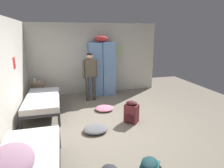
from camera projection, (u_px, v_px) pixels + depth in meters
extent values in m
plane|color=gray|center=(115.00, 125.00, 4.68)|extent=(8.86, 8.86, 0.00)
cube|color=beige|center=(94.00, 59.00, 6.98)|extent=(4.66, 0.06, 2.50)
cube|color=beige|center=(3.00, 80.00, 3.79)|extent=(0.06, 5.54, 2.50)
cube|color=beige|center=(117.00, 50.00, 7.08)|extent=(0.55, 0.01, 0.40)
cube|color=red|center=(14.00, 63.00, 4.66)|extent=(0.01, 0.20, 0.28)
cube|color=#6B93C6|center=(95.00, 69.00, 6.77)|extent=(0.44, 0.52, 1.85)
cylinder|color=black|center=(100.00, 67.00, 6.51)|extent=(0.02, 0.03, 0.02)
cube|color=#6B93C6|center=(108.00, 69.00, 6.88)|extent=(0.44, 0.52, 1.85)
cylinder|color=black|center=(113.00, 66.00, 6.62)|extent=(0.02, 0.03, 0.02)
ellipsoid|color=red|center=(101.00, 39.00, 6.56)|extent=(0.48, 0.36, 0.22)
cylinder|color=#99704C|center=(32.00, 93.00, 6.21)|extent=(0.03, 0.03, 0.55)
cylinder|color=#99704C|center=(43.00, 92.00, 6.30)|extent=(0.03, 0.03, 0.55)
cylinder|color=#99704C|center=(33.00, 91.00, 6.46)|extent=(0.03, 0.03, 0.55)
cylinder|color=#99704C|center=(44.00, 90.00, 6.55)|extent=(0.03, 0.03, 0.55)
cube|color=#99704C|center=(38.00, 94.00, 6.40)|extent=(0.38, 0.30, 0.02)
cube|color=#99704C|center=(37.00, 83.00, 6.31)|extent=(0.38, 0.30, 0.02)
cylinder|color=#28282D|center=(11.00, 148.00, 3.47)|extent=(0.06, 0.06, 0.28)
cylinder|color=#28282D|center=(59.00, 142.00, 3.68)|extent=(0.06, 0.06, 0.28)
cube|color=silver|center=(26.00, 164.00, 2.65)|extent=(0.87, 1.84, 0.14)
cube|color=silver|center=(26.00, 159.00, 2.63)|extent=(0.86, 1.82, 0.01)
cylinder|color=#28282D|center=(21.00, 125.00, 4.34)|extent=(0.06, 0.06, 0.28)
cylinder|color=#28282D|center=(59.00, 121.00, 4.55)|extent=(0.06, 0.06, 0.28)
cylinder|color=#28282D|center=(32.00, 99.00, 6.06)|extent=(0.06, 0.06, 0.28)
cylinder|color=#28282D|center=(59.00, 97.00, 6.27)|extent=(0.06, 0.06, 0.28)
cube|color=#28282D|center=(43.00, 103.00, 5.26)|extent=(0.90, 1.90, 0.06)
cube|color=silver|center=(43.00, 99.00, 5.24)|extent=(0.87, 1.84, 0.14)
cube|color=silver|center=(42.00, 97.00, 5.22)|extent=(0.86, 1.82, 0.01)
ellipsoid|color=gray|center=(8.00, 164.00, 2.30)|extent=(0.60, 0.81, 0.31)
cylinder|color=#3D3833|center=(94.00, 88.00, 6.33)|extent=(0.12, 0.12, 0.81)
cylinder|color=#3D3833|center=(87.00, 89.00, 6.26)|extent=(0.12, 0.12, 0.81)
cube|color=brown|center=(90.00, 68.00, 6.12)|extent=(0.36, 0.24, 0.55)
cylinder|color=brown|center=(96.00, 69.00, 6.21)|extent=(0.08, 0.08, 0.57)
cylinder|color=brown|center=(84.00, 69.00, 6.06)|extent=(0.08, 0.08, 0.57)
sphere|color=#DBAD89|center=(90.00, 56.00, 6.03)|extent=(0.20, 0.20, 0.20)
ellipsoid|color=black|center=(90.00, 54.00, 6.01)|extent=(0.19, 0.19, 0.11)
cylinder|color=silver|center=(34.00, 80.00, 6.28)|extent=(0.06, 0.06, 0.17)
cylinder|color=#2666B2|center=(34.00, 77.00, 6.26)|extent=(0.04, 0.04, 0.03)
cylinder|color=beige|center=(39.00, 82.00, 6.27)|extent=(0.06, 0.06, 0.10)
cylinder|color=black|center=(39.00, 80.00, 6.26)|extent=(0.03, 0.03, 0.03)
ellipsoid|color=#193D42|center=(150.00, 163.00, 2.52)|extent=(0.34, 0.36, 0.10)
cube|color=maroon|center=(131.00, 113.00, 4.77)|extent=(0.40, 0.39, 0.46)
ellipsoid|color=#42191E|center=(129.00, 119.00, 4.66)|extent=(0.23, 0.22, 0.20)
ellipsoid|color=#42191E|center=(132.00, 103.00, 4.70)|extent=(0.36, 0.35, 0.10)
cube|color=black|center=(130.00, 110.00, 4.92)|extent=(0.05, 0.05, 0.32)
cube|color=black|center=(137.00, 111.00, 4.83)|extent=(0.05, 0.05, 0.32)
ellipsoid|color=pink|center=(104.00, 108.00, 5.56)|extent=(0.53, 0.51, 0.10)
ellipsoid|color=slate|center=(95.00, 129.00, 4.34)|extent=(0.55, 0.49, 0.12)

